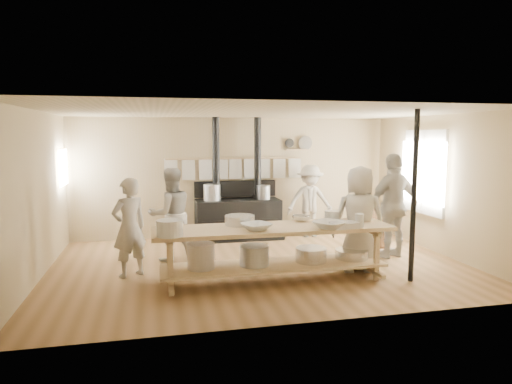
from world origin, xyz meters
TOP-DOWN VIEW (x-y plane):
  - ground at (0.00, 0.00)m, footprint 7.00×7.00m
  - room_shell at (0.00, 0.00)m, footprint 7.00×7.00m
  - window_right at (3.47, 0.60)m, footprint 0.09×1.50m
  - left_opening at (-3.45, 2.00)m, footprint 0.00×0.90m
  - stove at (-0.01, 2.12)m, footprint 1.90×0.75m
  - towel_rail at (-0.00, 2.40)m, footprint 3.00×0.04m
  - back_wall_shelf at (1.46, 2.43)m, footprint 0.63×0.14m
  - prep_table at (-0.01, -0.90)m, footprint 3.60×0.90m
  - support_post at (2.05, -1.35)m, footprint 0.08×0.08m
  - cook_far_left at (-2.14, -0.15)m, footprint 0.68×0.61m
  - cook_left at (-1.47, 0.67)m, footprint 0.94×0.82m
  - cook_center at (1.49, -0.69)m, footprint 0.95×0.72m
  - cook_right at (2.48, -0.00)m, footprint 1.19×0.72m
  - cook_by_window at (1.58, 1.95)m, footprint 1.07×0.67m
  - chair at (2.53, 0.80)m, footprint 0.44×0.44m
  - bowl_white_a at (-0.31, -1.10)m, footprint 0.54×0.54m
  - bowl_steel_a at (-1.49, -0.79)m, footprint 0.43×0.43m
  - bowl_white_b at (0.76, -1.23)m, footprint 0.64×0.64m
  - bowl_steel_b at (0.55, -0.57)m, footprint 0.39×0.39m
  - roasting_pan at (1.00, -1.23)m, footprint 0.41×0.29m
  - mixing_bowl_large at (-0.47, -0.65)m, footprint 0.59×0.59m
  - bucket_galv at (0.93, -0.90)m, footprint 0.29×0.29m
  - deep_bowl_enamel at (-1.55, -1.23)m, footprint 0.44×0.44m
  - pitcher at (1.24, -1.23)m, footprint 0.15×0.15m

SIDE VIEW (x-z plane):
  - ground at x=0.00m, z-range 0.00..0.00m
  - chair at x=2.53m, z-range -0.16..0.61m
  - prep_table at x=-0.01m, z-range 0.10..0.95m
  - stove at x=-0.01m, z-range -0.78..1.82m
  - cook_far_left at x=-2.14m, z-range 0.00..1.57m
  - cook_by_window at x=1.58m, z-range 0.00..1.58m
  - cook_left at x=-1.47m, z-range 0.00..1.65m
  - cook_center at x=1.49m, z-range 0.00..1.73m
  - roasting_pan at x=1.00m, z-range 0.85..0.94m
  - bowl_steel_b at x=0.55m, z-range 0.85..0.94m
  - bowl_steel_a at x=-1.49m, z-range 0.85..0.95m
  - bowl_white_a at x=-0.31m, z-range 0.85..0.95m
  - bowl_white_b at x=0.76m, z-range 0.85..0.96m
  - mixing_bowl_large at x=-0.47m, z-range 0.85..1.00m
  - cook_right at x=2.48m, z-range 0.00..1.90m
  - pitcher at x=1.24m, z-range 0.85..1.05m
  - bucket_galv at x=0.93m, z-range 0.85..1.06m
  - deep_bowl_enamel at x=-1.55m, z-range 0.85..1.07m
  - support_post at x=2.05m, z-range 0.00..2.60m
  - window_right at x=3.47m, z-range 0.67..2.33m
  - towel_rail at x=0.00m, z-range 1.31..1.78m
  - left_opening at x=-3.45m, z-range 1.15..2.05m
  - room_shell at x=0.00m, z-range -1.88..5.12m
  - back_wall_shelf at x=1.46m, z-range 1.84..2.17m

